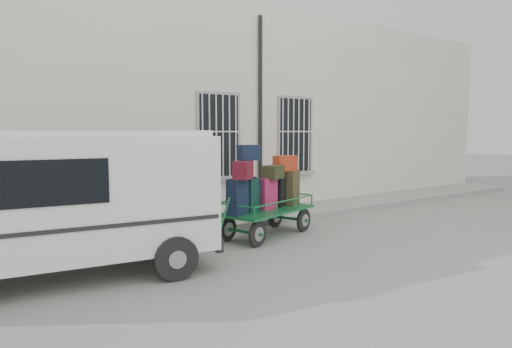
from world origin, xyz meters
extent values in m
plane|color=slate|center=(0.00, 0.00, 0.00)|extent=(80.00, 80.00, 0.00)
cube|color=beige|center=(0.00, 5.50, 3.00)|extent=(24.00, 5.00, 6.00)
cylinder|color=black|center=(0.95, 2.92, 2.80)|extent=(0.11, 0.11, 5.60)
cube|color=black|center=(-0.40, 2.98, 2.25)|extent=(1.20, 0.08, 2.20)
cube|color=gray|center=(-0.40, 2.96, 1.09)|extent=(1.45, 0.22, 0.12)
cube|color=black|center=(2.30, 2.98, 2.25)|extent=(1.20, 0.08, 2.20)
cube|color=gray|center=(2.30, 2.96, 1.09)|extent=(1.45, 0.22, 0.12)
cube|color=gray|center=(0.00, 2.20, 0.07)|extent=(24.00, 1.70, 0.15)
cylinder|color=black|center=(-1.39, -0.18, 0.27)|extent=(0.53, 0.22, 0.54)
cylinder|color=gray|center=(-1.39, -0.18, 0.27)|extent=(0.31, 0.18, 0.30)
cylinder|color=black|center=(-1.63, 0.60, 0.27)|extent=(0.53, 0.22, 0.54)
cylinder|color=gray|center=(-1.63, 0.60, 0.27)|extent=(0.31, 0.18, 0.30)
cylinder|color=black|center=(0.36, 0.37, 0.27)|extent=(0.53, 0.22, 0.54)
cylinder|color=gray|center=(0.36, 0.37, 0.27)|extent=(0.31, 0.18, 0.30)
cylinder|color=black|center=(0.11, 1.15, 0.27)|extent=(0.53, 0.22, 0.54)
cylinder|color=gray|center=(0.11, 1.15, 0.27)|extent=(0.31, 0.18, 0.30)
cube|color=#176532|center=(-0.64, 0.49, 0.59)|extent=(2.58, 1.73, 0.05)
cylinder|color=#176532|center=(-2.02, 0.05, 0.75)|extent=(0.31, 0.13, 0.60)
cube|color=black|center=(-1.56, 0.30, 1.00)|extent=(0.53, 0.43, 0.76)
cube|color=black|center=(-1.56, 0.30, 1.40)|extent=(0.21, 0.19, 0.03)
cube|color=black|center=(-1.09, 0.49, 0.98)|extent=(0.56, 0.47, 0.73)
cube|color=black|center=(-1.09, 0.49, 1.36)|extent=(0.23, 0.19, 0.03)
cube|color=maroon|center=(-0.62, 0.50, 0.97)|extent=(0.45, 0.31, 0.71)
cube|color=black|center=(-0.62, 0.50, 1.34)|extent=(0.20, 0.17, 0.03)
cube|color=black|center=(-0.15, 0.66, 0.96)|extent=(0.45, 0.40, 0.68)
cube|color=black|center=(-0.15, 0.66, 1.31)|extent=(0.18, 0.16, 0.03)
cube|color=#2D2C16|center=(0.23, 0.67, 1.03)|extent=(0.51, 0.44, 0.82)
cube|color=black|center=(0.23, 0.67, 1.45)|extent=(0.21, 0.18, 0.03)
cube|color=#57111D|center=(-1.49, 0.20, 1.57)|extent=(0.57, 0.54, 0.37)
cube|color=black|center=(-0.46, 0.51, 1.45)|extent=(0.63, 0.54, 0.30)
cube|color=maroon|center=(0.04, 0.69, 1.62)|extent=(0.54, 0.30, 0.36)
cube|color=black|center=(-1.24, 0.36, 1.92)|extent=(0.45, 0.33, 0.33)
cube|color=white|center=(-5.06, 0.06, 1.34)|extent=(4.84, 2.58, 1.89)
cube|color=white|center=(-5.06, 0.06, 2.33)|extent=(4.61, 2.40, 0.11)
cube|color=black|center=(-5.81, -0.85, 1.66)|extent=(2.30, 0.34, 0.65)
cube|color=black|center=(-2.75, -0.24, 1.66)|extent=(0.23, 1.46, 0.58)
cube|color=black|center=(-2.76, -0.24, 0.45)|extent=(0.36, 1.94, 0.23)
cube|color=white|center=(-2.72, -0.25, 0.69)|extent=(0.09, 0.44, 0.13)
cylinder|color=black|center=(-3.67, -1.10, 0.36)|extent=(0.74, 0.32, 0.71)
cylinder|color=black|center=(-3.42, 0.82, 0.36)|extent=(0.74, 0.32, 0.71)
camera|label=1|loc=(-6.77, -7.63, 2.37)|focal=32.00mm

